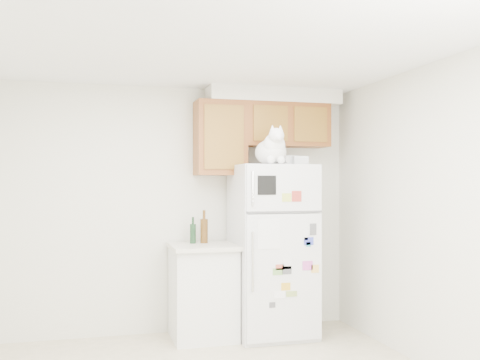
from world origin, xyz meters
name	(u,v)px	position (x,y,z in m)	size (l,w,h in m)	color
room_shell	(219,162)	(0.12, 0.24, 1.67)	(3.84, 4.04, 2.52)	silver
refrigerator	(272,250)	(0.98, 1.61, 0.85)	(0.76, 0.78, 1.70)	silver
base_counter	(203,291)	(0.29, 1.68, 0.46)	(0.64, 0.64, 0.92)	white
cat	(272,150)	(0.91, 1.40, 1.84)	(0.36, 0.53, 0.37)	white
storage_box_back	(288,161)	(1.18, 1.67, 1.75)	(0.18, 0.13, 0.10)	white
storage_box_front	(300,161)	(1.26, 1.57, 1.74)	(0.15, 0.11, 0.09)	white
bottle_green	(193,230)	(0.22, 1.80, 1.05)	(0.06, 0.06, 0.26)	#19381E
bottle_amber	(204,227)	(0.33, 1.80, 1.08)	(0.08, 0.08, 0.33)	#593814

